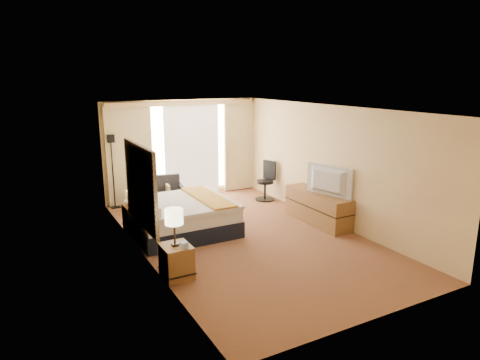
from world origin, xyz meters
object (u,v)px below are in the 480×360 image
loveseat (159,198)px  desk_chair (266,183)px  nightstand_left (177,261)px  lamp_right (133,186)px  lamp_left (174,217)px  nightstand_right (136,218)px  television (326,181)px  media_dresser (318,207)px  floor_lamp (112,156)px  bed (182,216)px

loveseat → desk_chair: 2.82m
nightstand_left → lamp_right: lamp_right is taller
nightstand_left → lamp_left: size_ratio=0.89×
nightstand_right → loveseat: size_ratio=0.41×
nightstand_right → loveseat: 1.60m
television → lamp_left: bearing=86.4°
media_dresser → lamp_right: lamp_right is taller
loveseat → floor_lamp: bearing=159.1°
nightstand_right → floor_lamp: 2.11m
lamp_right → television: (3.65, -1.81, 0.06)m
nightstand_right → lamp_right: 0.69m
lamp_left → nightstand_left: bearing=22.5°
bed → television: size_ratio=1.76×
lamp_right → bed: bearing=-38.7°
bed → loveseat: 1.91m
media_dresser → bed: (-2.89, 0.85, 0.01)m
floor_lamp → lamp_left: floor_lamp is taller
nightstand_left → lamp_left: bearing=-157.5°
television → lamp_right: bearing=48.5°
lamp_left → loveseat: bearing=76.1°
lamp_left → lamp_right: 2.56m
nightstand_left → media_dresser: bearing=15.8°
media_dresser → desk_chair: size_ratio=1.74×
desk_chair → media_dresser: bearing=-108.5°
media_dresser → floor_lamp: (-3.73, 3.30, 0.94)m
floor_lamp → nightstand_left: bearing=-89.6°
nightstand_left → loveseat: size_ratio=0.41×
desk_chair → floor_lamp: bearing=143.0°
lamp_left → lamp_right: (0.01, 2.56, -0.06)m
nightstand_right → television: (3.65, -1.75, 0.75)m
lamp_left → television: television is taller
desk_chair → lamp_right: size_ratio=1.93×
nightstand_left → nightstand_right: 2.50m
media_dresser → loveseat: size_ratio=1.35×
bed → television: (2.84, -1.15, 0.67)m
television → loveseat: bearing=26.4°
loveseat → desk_chair: (2.74, -0.64, 0.20)m
media_dresser → television: size_ratio=1.59×
bed → floor_lamp: bearing=108.9°
floor_lamp → lamp_left: (0.01, -4.36, -0.27)m
loveseat → television: television is taller
loveseat → bed: bearing=-84.9°
nightstand_left → lamp_right: 2.64m
bed → television: 3.14m
loveseat → television: size_ratio=1.18×
nightstand_left → lamp_left: lamp_left is taller
desk_chair → lamp_right: lamp_right is taller
nightstand_right → nightstand_left: bearing=-90.0°
desk_chair → lamp_right: (-3.68, -0.62, 0.50)m
nightstand_right → media_dresser: (3.70, -1.45, 0.07)m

